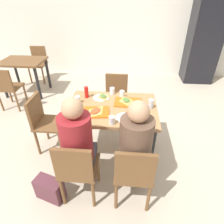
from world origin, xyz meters
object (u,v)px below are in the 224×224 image
Objects in this scene: paper_plate_center at (101,98)px; foil_bundle at (74,103)px; main_table at (112,113)px; pizza_slice_c at (103,96)px; chair_left_end at (44,120)px; handbag at (50,189)px; tray_red_far at (128,102)px; paper_plate_near_edge at (125,118)px; pizza_slice_a at (95,111)px; background_chair_far at (38,61)px; plastic_cup_d at (122,94)px; background_table at (24,66)px; background_chair_near at (7,86)px; plastic_cup_c at (78,100)px; soda_can at (151,104)px; chair_near_right at (134,172)px; person_in_brown_jacket at (135,145)px; person_in_red at (78,141)px; chair_near_left at (77,168)px; tray_red_near at (95,112)px; condiment_bottle at (86,92)px; plastic_cup_a at (112,91)px; plastic_cup_b at (112,120)px; pizza_slice_b at (126,100)px; chair_far_side at (116,95)px; drink_fridge at (203,43)px.

foil_bundle is (-0.32, -0.26, 0.05)m from paper_plate_center.
main_table is 0.32m from pizza_slice_c.
handbag is at bearing -68.56° from chair_left_end.
chair_left_end is at bearing -173.74° from tray_red_far.
paper_plate_near_edge reaches higher than main_table.
pizza_slice_a is 0.32× the size of background_chair_far.
main_table is 1.36× the size of background_chair_far.
plastic_cup_d is at bearing 67.25° from main_table.
main_table is 0.31m from paper_plate_center.
background_table is (-1.90, 1.89, -0.16)m from pizza_slice_a.
main_table is at bearing -25.67° from background_chair_near.
plastic_cup_c is (-0.27, 0.22, 0.03)m from pizza_slice_a.
soda_can is at bearing 38.67° from paper_plate_near_edge.
chair_near_right is 0.68× the size of person_in_brown_jacket.
handbag is (-0.64, -0.83, -0.53)m from main_table.
chair_left_end is 0.98m from person_in_red.
chair_left_end is at bearing 168.83° from pizza_slice_a.
tray_red_near is (0.09, 0.66, 0.27)m from chair_near_left.
paper_plate_center is 0.26× the size of background_chair_far.
tray_red_near and tray_red_far have the same top height.
tray_red_near is 0.41m from pizza_slice_c.
condiment_bottle is 2.84m from background_chair_far.
tray_red_far is at bearing 159.86° from soda_can.
chair_near_left and background_chair_near have the same top height.
background_table is at bearing 140.27° from main_table.
plastic_cup_a is 0.73m from plastic_cup_b.
person_in_red is 1.05m from soda_can.
pizza_slice_c reaches higher than background_table.
tray_red_near is 0.54m from plastic_cup_a.
main_table is 3.24× the size of tray_red_near.
paper_plate_center is at bearing 87.27° from pizza_slice_a.
paper_plate_center is 1.06× the size of pizza_slice_c.
plastic_cup_b is 0.73m from condiment_bottle.
pizza_slice_b is (1.15, 0.16, 0.29)m from chair_left_end.
foil_bundle is at bearing 107.44° from person_in_red.
background_chair_far reaches higher than pizza_slice_a.
soda_can is 0.38× the size of handbag.
plastic_cup_c is 0.96m from soda_can.
paper_plate_center is at bearing -145.80° from pizza_slice_c.
chair_far_side is 1.02m from foil_bundle.
pizza_slice_b is at bearing 50.18° from handbag.
soda_can is (0.38, -0.26, 0.01)m from plastic_cup_d.
chair_near_left is 1.65m from chair_far_side.
plastic_cup_a is at bearing 39.53° from foil_bundle.
chair_near_right is 5.37× the size of condiment_bottle.
background_table is at bearing 119.49° from handbag.
plastic_cup_d reaches higher than chair_far_side.
main_table is 0.98m from chair_left_end.
pizza_slice_c is 3.35m from drink_fridge.
chair_near_left is at bearing -54.77° from background_table.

